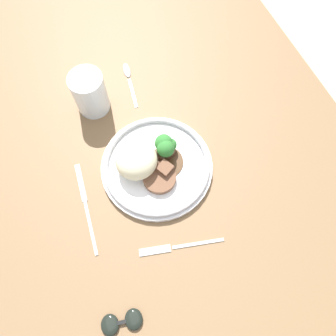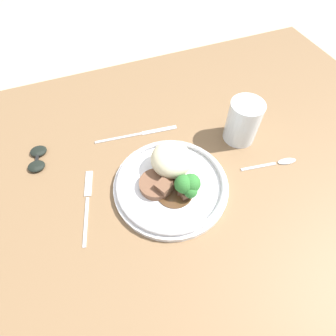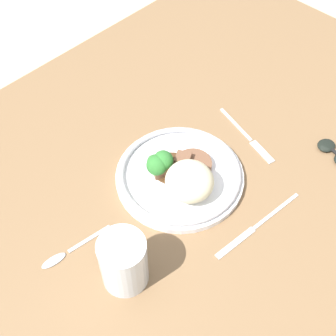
% 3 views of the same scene
% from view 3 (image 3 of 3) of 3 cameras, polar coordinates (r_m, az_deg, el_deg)
% --- Properties ---
extents(ground_plane, '(8.00, 8.00, 0.00)m').
position_cam_3_polar(ground_plane, '(0.99, 1.68, -2.69)').
color(ground_plane, tan).
extents(dining_table, '(1.44, 1.01, 0.03)m').
position_cam_3_polar(dining_table, '(0.98, 1.70, -2.12)').
color(dining_table, brown).
rests_on(dining_table, ground).
extents(plate, '(0.26, 0.26, 0.08)m').
position_cam_3_polar(plate, '(0.95, 1.54, -0.84)').
color(plate, white).
rests_on(plate, dining_table).
extents(juice_glass, '(0.08, 0.08, 0.11)m').
position_cam_3_polar(juice_glass, '(0.81, -5.41, -11.50)').
color(juice_glass, orange).
rests_on(juice_glass, dining_table).
extents(fork, '(0.06, 0.18, 0.00)m').
position_cam_3_polar(fork, '(1.05, 10.04, 3.39)').
color(fork, '#B7B7BC').
rests_on(fork, dining_table).
extents(knife, '(0.22, 0.03, 0.00)m').
position_cam_3_polar(knife, '(0.92, 10.64, -7.07)').
color(knife, '#B7B7BC').
rests_on(knife, dining_table).
extents(spoon, '(0.15, 0.03, 0.01)m').
position_cam_3_polar(spoon, '(0.89, -12.69, -10.31)').
color(spoon, '#B7B7BC').
rests_on(spoon, dining_table).
extents(sunglasses, '(0.06, 0.09, 0.01)m').
position_cam_3_polar(sunglasses, '(1.07, 19.64, 1.81)').
color(sunglasses, black).
rests_on(sunglasses, dining_table).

